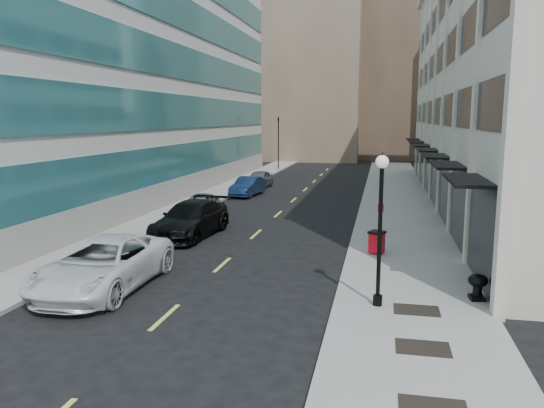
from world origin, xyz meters
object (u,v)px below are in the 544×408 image
at_px(trash_bin, 377,241).
at_px(car_grey_sedan, 259,179).
at_px(car_black_pickup, 191,219).
at_px(car_blue_sedan, 248,186).
at_px(traffic_signal, 278,121).
at_px(sign_post, 380,218).
at_px(car_white_van, 103,264).
at_px(urn_planter, 478,284).
at_px(car_silver_sedan, 200,204).
at_px(lamppost, 380,217).

bearing_deg(trash_bin, car_grey_sedan, 140.31).
xyz_separation_m(car_black_pickup, car_blue_sedan, (-0.67, 14.51, -0.15)).
bearing_deg(trash_bin, car_blue_sedan, 145.80).
bearing_deg(traffic_signal, sign_post, -72.01).
bearing_deg(car_white_van, trash_bin, 34.47).
bearing_deg(trash_bin, traffic_signal, 132.11).
distance_m(car_blue_sedan, urn_planter, 25.97).
bearing_deg(car_black_pickup, urn_planter, -26.33).
bearing_deg(car_silver_sedan, car_white_van, -81.70).
relative_size(car_blue_sedan, car_grey_sedan, 1.01).
xyz_separation_m(traffic_signal, urn_planter, (15.10, -42.80, -5.04)).
relative_size(car_grey_sedan, lamppost, 0.91).
bearing_deg(car_white_van, car_silver_sedan, 96.18).
height_order(car_silver_sedan, car_blue_sedan, car_blue_sedan).
bearing_deg(car_silver_sedan, car_black_pickup, -72.75).
distance_m(car_black_pickup, car_blue_sedan, 14.52).
distance_m(traffic_signal, trash_bin, 39.50).
distance_m(car_black_pickup, sign_post, 9.75).
xyz_separation_m(car_silver_sedan, car_grey_sedan, (0.69, 13.42, 0.07)).
xyz_separation_m(car_white_van, car_blue_sedan, (-0.67, 23.29, -0.17)).
distance_m(car_white_van, car_grey_sedan, 28.11).
distance_m(traffic_signal, car_grey_sedan, 16.60).
bearing_deg(car_silver_sedan, car_blue_sedan, 85.95).
relative_size(car_grey_sedan, urn_planter, 5.07).
bearing_deg(car_silver_sedan, traffic_signal, 93.46).
bearing_deg(car_grey_sedan, lamppost, -67.00).
xyz_separation_m(car_silver_sedan, lamppost, (11.20, -14.80, 2.34)).
bearing_deg(car_white_van, car_blue_sedan, 91.62).
distance_m(car_blue_sedan, car_grey_sedan, 4.82).
bearing_deg(car_grey_sedan, traffic_signal, 97.62).
distance_m(car_white_van, sign_post, 12.04).
relative_size(car_black_pickup, urn_planter, 7.00).
bearing_deg(traffic_signal, lamppost, -74.87).
xyz_separation_m(car_blue_sedan, lamppost, (10.27, -23.40, 2.29)).
bearing_deg(trash_bin, urn_planter, -33.90).
xyz_separation_m(trash_bin, urn_planter, (3.32, -5.43, -0.01)).
bearing_deg(car_blue_sedan, trash_bin, -52.42).
distance_m(car_silver_sedan, car_blue_sedan, 8.66).
relative_size(car_black_pickup, lamppost, 1.25).
distance_m(car_white_van, car_blue_sedan, 23.30).
height_order(car_black_pickup, lamppost, lamppost).
bearing_deg(traffic_signal, trash_bin, -72.51).
bearing_deg(traffic_signal, car_grey_sedan, -84.95).
bearing_deg(traffic_signal, car_silver_sedan, -88.63).
height_order(car_silver_sedan, urn_planter, car_silver_sedan).
xyz_separation_m(traffic_signal, sign_post, (11.90, -36.65, -4.09)).
bearing_deg(car_blue_sedan, sign_post, -50.98).
height_order(car_blue_sedan, trash_bin, car_blue_sedan).
relative_size(car_silver_sedan, car_blue_sedan, 0.90).
xyz_separation_m(car_white_van, sign_post, (9.60, 7.23, 0.71)).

